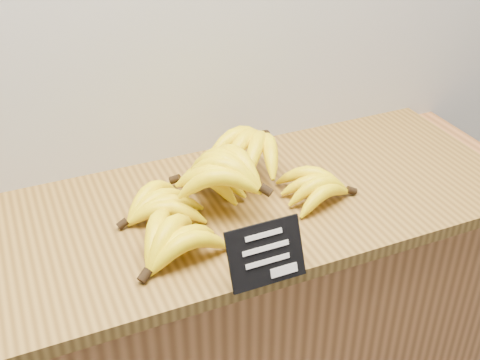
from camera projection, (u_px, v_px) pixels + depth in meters
counter at (233, 349)px, 1.62m from camera, size 1.53×0.50×0.90m
counter_top at (231, 208)px, 1.37m from camera, size 1.35×0.54×0.03m
chalkboard_sign at (266, 254)px, 1.12m from camera, size 0.15×0.05×0.11m
banana_pile at (222, 186)px, 1.32m from camera, size 0.55×0.37×0.13m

